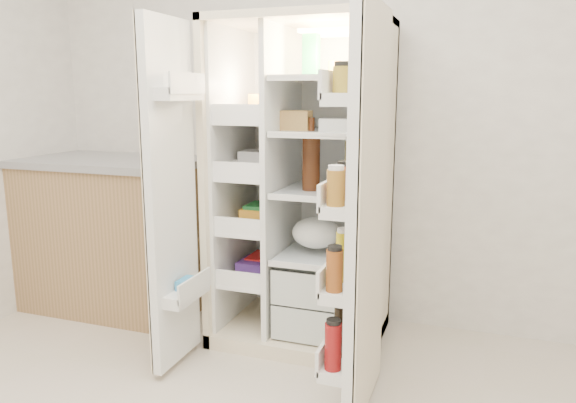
% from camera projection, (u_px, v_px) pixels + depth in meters
% --- Properties ---
extents(wall_back, '(4.00, 0.02, 2.70)m').
position_uv_depth(wall_back, '(344.00, 102.00, 3.28)').
color(wall_back, silver).
rests_on(wall_back, floor).
extents(refrigerator, '(0.92, 0.70, 1.80)m').
position_uv_depth(refrigerator, '(307.00, 211.00, 3.12)').
color(refrigerator, beige).
rests_on(refrigerator, floor).
extents(freezer_door, '(0.15, 0.40, 1.72)m').
position_uv_depth(freezer_door, '(172.00, 198.00, 2.70)').
color(freezer_door, white).
rests_on(freezer_door, floor).
extents(fridge_door, '(0.17, 0.58, 1.72)m').
position_uv_depth(fridge_door, '(362.00, 221.00, 2.30)').
color(fridge_door, white).
rests_on(fridge_door, floor).
extents(kitchen_counter, '(1.37, 0.73, 0.99)m').
position_uv_depth(kitchen_counter, '(105.00, 232.00, 3.63)').
color(kitchen_counter, '#98744C').
rests_on(kitchen_counter, floor).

